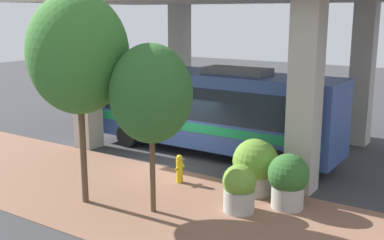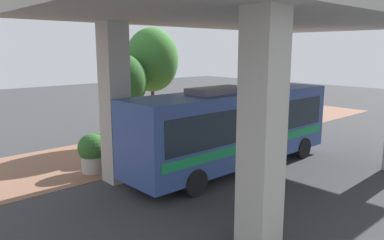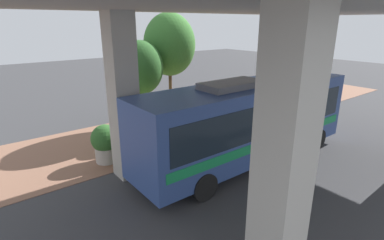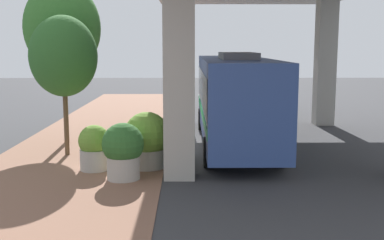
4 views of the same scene
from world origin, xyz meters
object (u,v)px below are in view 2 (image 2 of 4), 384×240
bus (234,124)px  planter_back (93,152)px  planter_front (127,148)px  street_tree_near (124,82)px  planter_middle (103,147)px  fire_hydrant (166,145)px  street_tree_far (152,60)px

bus → planter_back: 6.18m
planter_front → planter_back: size_ratio=1.08×
street_tree_near → planter_middle: bearing=-56.5°
planter_middle → planter_back: size_ratio=0.86×
planter_back → street_tree_near: street_tree_near is taller
fire_hydrant → planter_front: bearing=-78.0°
street_tree_near → street_tree_far: bearing=104.2°
planter_middle → street_tree_near: size_ratio=0.29×
planter_front → street_tree_far: size_ratio=0.29×
planter_back → street_tree_far: (-3.00, 5.41, 3.70)m
bus → planter_middle: size_ratio=7.25×
fire_hydrant → street_tree_near: (-2.47, -0.76, 3.02)m
planter_middle → fire_hydrant: bearing=69.5°
bus → street_tree_far: street_tree_far is taller
planter_front → planter_middle: size_ratio=1.26×
planter_middle → street_tree_far: size_ratio=0.23×
bus → planter_front: bearing=-132.2°
fire_hydrant → planter_front: 2.68m
fire_hydrant → planter_middle: planter_middle is taller
planter_front → street_tree_near: (-3.02, 1.83, 2.61)m
planter_middle → street_tree_far: bearing=114.3°
fire_hydrant → planter_middle: size_ratio=0.69×
planter_front → street_tree_far: 6.53m
planter_back → street_tree_far: street_tree_far is taller
planter_front → planter_back: bearing=-113.2°
fire_hydrant → street_tree_far: size_ratio=0.16×
planter_front → fire_hydrant: bearing=102.0°
fire_hydrant → planter_middle: 3.08m
planter_back → street_tree_far: bearing=119.0°
planter_front → street_tree_near: size_ratio=0.37×
fire_hydrant → street_tree_far: (-3.03, 1.45, 4.07)m
planter_front → planter_middle: (-1.63, -0.28, -0.19)m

